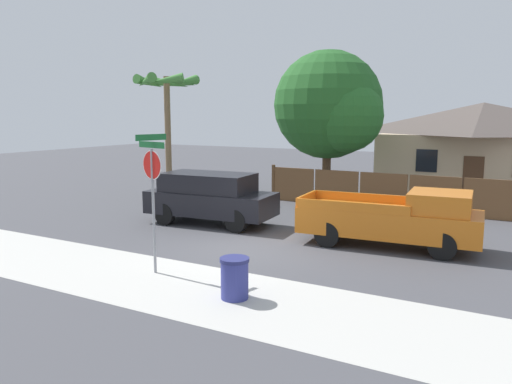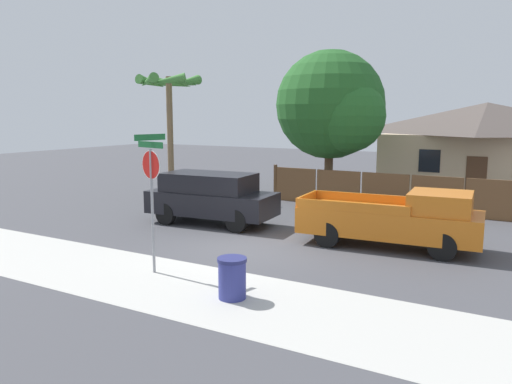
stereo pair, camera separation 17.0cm
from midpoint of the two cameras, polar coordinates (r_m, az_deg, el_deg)
The scene contains 10 objects.
ground_plane at distance 14.86m, azimuth -1.36°, elevation -6.46°, with size 80.00×80.00×0.00m, color #47474C.
sidewalk_strip at distance 12.04m, azimuth -10.20°, elevation -10.31°, with size 36.00×3.20×0.01m.
wooden_fence at distance 20.91m, azimuth 19.50°, elevation -0.35°, with size 14.43×0.12×1.63m.
house at distance 28.52m, azimuth 24.20°, elevation 4.91°, with size 10.21×6.90×4.54m.
oak_tree at distance 23.51m, azimuth 8.44°, elevation 9.56°, with size 5.27×5.01×6.88m.
palm_tree at distance 23.53m, azimuth -10.36°, elevation 11.14°, with size 2.81×3.02×5.72m.
red_suv at distance 18.01m, azimuth -5.54°, elevation -0.52°, with size 4.74×2.22×1.85m.
orange_pickup at distance 15.35m, azimuth 15.36°, elevation -2.96°, with size 5.36×2.29×1.75m.
stop_sign at distance 12.42m, azimuth -12.13°, elevation 1.44°, with size 0.96×0.87×3.46m.
trash_bin at distance 10.86m, azimuth -2.92°, elevation -9.79°, with size 0.64×0.64×0.90m.
Camera 1 is at (7.18, -12.40, 3.93)m, focal length 35.00 mm.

